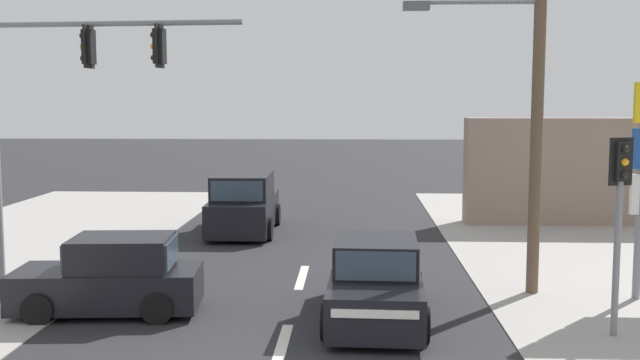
{
  "coord_description": "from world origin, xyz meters",
  "views": [
    {
      "loc": [
        1.21,
        -9.42,
        4.22
      ],
      "look_at": [
        0.61,
        4.0,
        2.77
      ],
      "focal_mm": 42.0,
      "sensor_mm": 36.0,
      "label": 1
    }
  ],
  "objects_px": {
    "hatchback_receding_far": "(112,278)",
    "sedan_oncoming_mid": "(376,283)",
    "traffic_signal_mast": "(53,103)",
    "utility_pole_midground_right": "(531,77)",
    "suv_crossing_left": "(244,205)",
    "pedestal_signal_right_kerb": "(619,203)"
  },
  "relations": [
    {
      "from": "traffic_signal_mast",
      "to": "suv_crossing_left",
      "type": "relative_size",
      "value": 1.31
    },
    {
      "from": "utility_pole_midground_right",
      "to": "hatchback_receding_far",
      "type": "xyz_separation_m",
      "value": [
        -8.53,
        -1.87,
        -3.99
      ]
    },
    {
      "from": "sedan_oncoming_mid",
      "to": "suv_crossing_left",
      "type": "relative_size",
      "value": 0.94
    },
    {
      "from": "utility_pole_midground_right",
      "to": "hatchback_receding_far",
      "type": "bearing_deg",
      "value": -167.62
    },
    {
      "from": "hatchback_receding_far",
      "to": "suv_crossing_left",
      "type": "relative_size",
      "value": 0.82
    },
    {
      "from": "utility_pole_midground_right",
      "to": "suv_crossing_left",
      "type": "distance_m",
      "value": 10.88
    },
    {
      "from": "suv_crossing_left",
      "to": "pedestal_signal_right_kerb",
      "type": "bearing_deg",
      "value": -51.37
    },
    {
      "from": "hatchback_receding_far",
      "to": "sedan_oncoming_mid",
      "type": "bearing_deg",
      "value": -2.38
    },
    {
      "from": "utility_pole_midground_right",
      "to": "suv_crossing_left",
      "type": "relative_size",
      "value": 1.9
    },
    {
      "from": "traffic_signal_mast",
      "to": "utility_pole_midground_right",
      "type": "bearing_deg",
      "value": 7.67
    },
    {
      "from": "hatchback_receding_far",
      "to": "sedan_oncoming_mid",
      "type": "xyz_separation_m",
      "value": [
        5.21,
        -0.22,
        0.0
      ]
    },
    {
      "from": "utility_pole_midground_right",
      "to": "suv_crossing_left",
      "type": "bearing_deg",
      "value": 135.2
    },
    {
      "from": "utility_pole_midground_right",
      "to": "traffic_signal_mast",
      "type": "bearing_deg",
      "value": -172.33
    },
    {
      "from": "hatchback_receding_far",
      "to": "suv_crossing_left",
      "type": "xyz_separation_m",
      "value": [
        1.3,
        9.06,
        0.18
      ]
    },
    {
      "from": "utility_pole_midground_right",
      "to": "pedestal_signal_right_kerb",
      "type": "height_order",
      "value": "utility_pole_midground_right"
    },
    {
      "from": "utility_pole_midground_right",
      "to": "traffic_signal_mast",
      "type": "relative_size",
      "value": 1.45
    },
    {
      "from": "hatchback_receding_far",
      "to": "sedan_oncoming_mid",
      "type": "distance_m",
      "value": 5.21
    },
    {
      "from": "pedestal_signal_right_kerb",
      "to": "hatchback_receding_far",
      "type": "height_order",
      "value": "pedestal_signal_right_kerb"
    },
    {
      "from": "sedan_oncoming_mid",
      "to": "suv_crossing_left",
      "type": "height_order",
      "value": "suv_crossing_left"
    },
    {
      "from": "sedan_oncoming_mid",
      "to": "suv_crossing_left",
      "type": "xyz_separation_m",
      "value": [
        -3.91,
        9.27,
        0.18
      ]
    },
    {
      "from": "sedan_oncoming_mid",
      "to": "suv_crossing_left",
      "type": "bearing_deg",
      "value": 112.87
    },
    {
      "from": "pedestal_signal_right_kerb",
      "to": "suv_crossing_left",
      "type": "distance_m",
      "value": 13.11
    }
  ]
}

